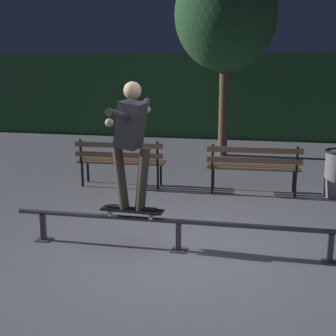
{
  "coord_description": "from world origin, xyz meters",
  "views": [
    {
      "loc": [
        0.95,
        -5.3,
        2.33
      ],
      "look_at": [
        -0.29,
        0.91,
        0.85
      ],
      "focal_mm": 50.97,
      "sensor_mm": 36.0,
      "label": 1
    }
  ],
  "objects_px": {
    "skateboard": "(132,210)",
    "park_bench_left_center": "(254,164)",
    "grind_rail": "(179,226)",
    "skateboarder": "(131,135)",
    "tree_behind_benches": "(226,15)",
    "park_bench_leftmost": "(120,158)"
  },
  "relations": [
    {
      "from": "skateboard",
      "to": "park_bench_left_center",
      "type": "distance_m",
      "value": 3.06
    },
    {
      "from": "grind_rail",
      "to": "skateboarder",
      "type": "bearing_deg",
      "value": -179.98
    },
    {
      "from": "skateboarder",
      "to": "park_bench_left_center",
      "type": "height_order",
      "value": "skateboarder"
    },
    {
      "from": "tree_behind_benches",
      "to": "skateboarder",
      "type": "bearing_deg",
      "value": -95.72
    },
    {
      "from": "skateboard",
      "to": "park_bench_leftmost",
      "type": "distance_m",
      "value": 2.88
    },
    {
      "from": "tree_behind_benches",
      "to": "park_bench_left_center",
      "type": "bearing_deg",
      "value": -75.99
    },
    {
      "from": "park_bench_leftmost",
      "to": "tree_behind_benches",
      "type": "xyz_separation_m",
      "value": [
        1.57,
        3.26,
        2.73
      ]
    },
    {
      "from": "skateboard",
      "to": "park_bench_left_center",
      "type": "relative_size",
      "value": 0.49
    },
    {
      "from": "skateboarder",
      "to": "tree_behind_benches",
      "type": "xyz_separation_m",
      "value": [
        0.6,
        5.98,
        1.84
      ]
    },
    {
      "from": "grind_rail",
      "to": "park_bench_leftmost",
      "type": "relative_size",
      "value": 2.6
    },
    {
      "from": "park_bench_left_center",
      "to": "skateboarder",
      "type": "bearing_deg",
      "value": -117.49
    },
    {
      "from": "skateboard",
      "to": "tree_behind_benches",
      "type": "bearing_deg",
      "value": 84.26
    },
    {
      "from": "grind_rail",
      "to": "tree_behind_benches",
      "type": "height_order",
      "value": "tree_behind_benches"
    },
    {
      "from": "grind_rail",
      "to": "park_bench_left_center",
      "type": "bearing_deg",
      "value": 72.95
    },
    {
      "from": "skateboard",
      "to": "park_bench_left_center",
      "type": "xyz_separation_m",
      "value": [
        1.42,
        2.71,
        0.05
      ]
    },
    {
      "from": "park_bench_leftmost",
      "to": "skateboarder",
      "type": "bearing_deg",
      "value": -70.22
    },
    {
      "from": "skateboard",
      "to": "skateboarder",
      "type": "xyz_separation_m",
      "value": [
        0.0,
        -0.0,
        0.94
      ]
    },
    {
      "from": "park_bench_leftmost",
      "to": "park_bench_left_center",
      "type": "distance_m",
      "value": 2.39
    },
    {
      "from": "tree_behind_benches",
      "to": "skateboard",
      "type": "bearing_deg",
      "value": -95.74
    },
    {
      "from": "park_bench_leftmost",
      "to": "tree_behind_benches",
      "type": "height_order",
      "value": "tree_behind_benches"
    },
    {
      "from": "grind_rail",
      "to": "park_bench_leftmost",
      "type": "distance_m",
      "value": 3.14
    },
    {
      "from": "park_bench_leftmost",
      "to": "tree_behind_benches",
      "type": "bearing_deg",
      "value": 64.23
    }
  ]
}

